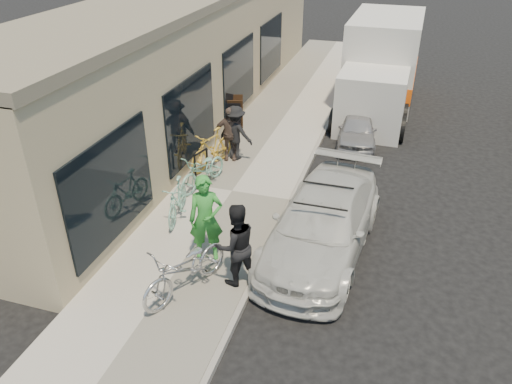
# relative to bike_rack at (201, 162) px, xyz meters

# --- Properties ---
(ground) EXTENTS (120.00, 120.00, 0.00)m
(ground) POSITION_rel_bike_rack_xyz_m (3.01, -3.42, -0.63)
(ground) COLOR black
(ground) RESTS_ON ground
(sidewalk) EXTENTS (3.00, 34.00, 0.15)m
(sidewalk) POSITION_rel_bike_rack_xyz_m (1.01, -0.42, -0.55)
(sidewalk) COLOR #A49E94
(sidewalk) RESTS_ON ground
(curb) EXTENTS (0.12, 34.00, 0.13)m
(curb) POSITION_rel_bike_rack_xyz_m (2.56, -0.42, -0.56)
(curb) COLOR gray
(curb) RESTS_ON ground
(storefront) EXTENTS (3.60, 20.00, 4.22)m
(storefront) POSITION_rel_bike_rack_xyz_m (-2.23, 4.57, 1.50)
(storefront) COLOR tan
(storefront) RESTS_ON ground
(bike_rack) EXTENTS (0.20, 0.54, 0.79)m
(bike_rack) POSITION_rel_bike_rack_xyz_m (0.00, 0.00, 0.00)
(bike_rack) COLOR black
(bike_rack) RESTS_ON sidewalk
(sandwich_board) EXTENTS (0.78, 0.78, 1.02)m
(sandwich_board) POSITION_rel_bike_rack_xyz_m (-0.35, 3.60, 0.04)
(sandwich_board) COLOR black
(sandwich_board) RESTS_ON sidewalk
(sedan_white) EXTENTS (2.30, 4.87, 1.41)m
(sedan_white) POSITION_rel_bike_rack_xyz_m (3.63, -2.04, 0.06)
(sedan_white) COLOR beige
(sedan_white) RESTS_ON ground
(sedan_silver) EXTENTS (1.43, 2.98, 0.98)m
(sedan_silver) POSITION_rel_bike_rack_xyz_m (3.65, 3.86, -0.14)
(sedan_silver) COLOR #98989D
(sedan_silver) RESTS_ON ground
(moving_truck) EXTENTS (2.51, 6.46, 3.15)m
(moving_truck) POSITION_rel_bike_rack_xyz_m (3.95, 7.49, 0.77)
(moving_truck) COLOR silver
(moving_truck) RESTS_ON ground
(tandem_bike) EXTENTS (1.45, 2.16, 1.08)m
(tandem_bike) POSITION_rel_bike_rack_xyz_m (1.48, -4.31, 0.06)
(tandem_bike) COLOR #BCBDBF
(tandem_bike) RESTS_ON sidewalk
(woman_rider) EXTENTS (0.81, 0.68, 1.89)m
(woman_rider) POSITION_rel_bike_rack_xyz_m (1.45, -3.19, 0.46)
(woman_rider) COLOR green
(woman_rider) RESTS_ON sidewalk
(man_standing) EXTENTS (1.05, 1.03, 1.71)m
(man_standing) POSITION_rel_bike_rack_xyz_m (2.27, -3.74, 0.38)
(man_standing) COLOR black
(man_standing) RESTS_ON sidewalk
(cruiser_bike_a) EXTENTS (0.72, 1.62, 0.94)m
(cruiser_bike_a) POSITION_rel_bike_rack_xyz_m (0.22, -1.98, -0.01)
(cruiser_bike_a) COLOR #7EBCA4
(cruiser_bike_a) RESTS_ON sidewalk
(cruiser_bike_b) EXTENTS (1.04, 1.85, 0.92)m
(cruiser_bike_b) POSITION_rel_bike_rack_xyz_m (0.22, -0.39, -0.02)
(cruiser_bike_b) COLOR #7EBCA4
(cruiser_bike_b) RESTS_ON sidewalk
(cruiser_bike_c) EXTENTS (1.00, 1.84, 1.06)m
(cruiser_bike_c) POSITION_rel_bike_rack_xyz_m (0.01, 0.75, 0.05)
(cruiser_bike_c) COLOR gold
(cruiser_bike_c) RESTS_ON sidewalk
(bystander_a) EXTENTS (1.11, 0.77, 1.58)m
(bystander_a) POSITION_rel_bike_rack_xyz_m (0.48, 1.43, 0.31)
(bystander_a) COLOR black
(bystander_a) RESTS_ON sidewalk
(bystander_b) EXTENTS (0.98, 0.61, 1.56)m
(bystander_b) POSITION_rel_bike_rack_xyz_m (0.33, 1.34, 0.30)
(bystander_b) COLOR brown
(bystander_b) RESTS_ON sidewalk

